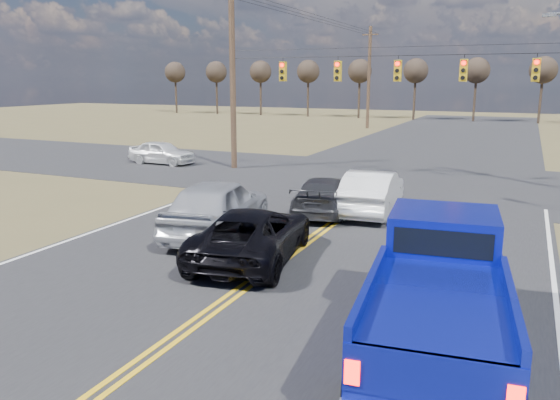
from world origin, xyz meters
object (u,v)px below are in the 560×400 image
at_px(white_car_queue, 372,192).
at_px(cross_car_west, 162,152).
at_px(pickup_truck, 439,293).
at_px(dgrey_car_queue, 325,195).
at_px(black_suv, 253,234).
at_px(silver_suv, 218,206).

xyz_separation_m(white_car_queue, cross_car_west, (-14.45, 6.72, -0.12)).
distance_m(pickup_truck, cross_car_west, 24.77).
bearing_deg(white_car_queue, dgrey_car_queue, 20.41).
bearing_deg(dgrey_car_queue, black_suv, 81.00).
relative_size(white_car_queue, dgrey_car_queue, 1.05).
height_order(pickup_truck, dgrey_car_queue, pickup_truck).
bearing_deg(cross_car_west, dgrey_car_queue, -118.89).
xyz_separation_m(black_suv, dgrey_car_queue, (0.00, 5.92, -0.05)).
distance_m(dgrey_car_queue, cross_car_west, 14.86).
height_order(silver_suv, dgrey_car_queue, silver_suv).
distance_m(pickup_truck, dgrey_car_queue, 10.72).
bearing_deg(silver_suv, cross_car_west, -57.07).
bearing_deg(cross_car_west, pickup_truck, -131.05).
relative_size(pickup_truck, white_car_queue, 1.31).
bearing_deg(white_car_queue, silver_suv, 47.54).
height_order(pickup_truck, black_suv, pickup_truck).
bearing_deg(cross_car_west, white_car_queue, -113.66).
height_order(white_car_queue, cross_car_west, white_car_queue).
distance_m(pickup_truck, black_suv, 6.39).
distance_m(black_suv, cross_car_west, 18.56).
relative_size(black_suv, cross_car_west, 1.30).
distance_m(pickup_truck, white_car_queue, 10.69).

